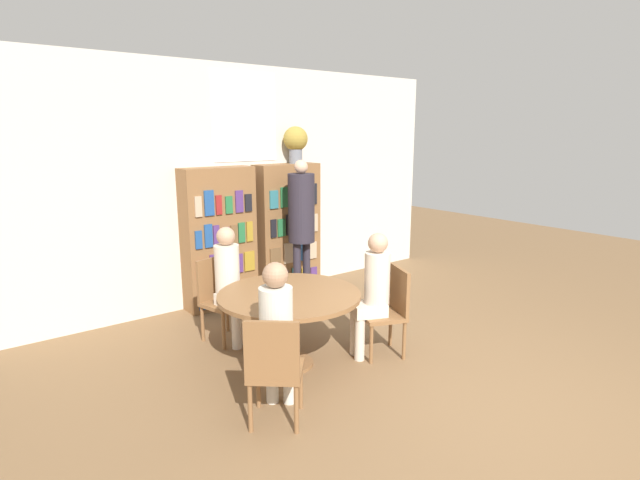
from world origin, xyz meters
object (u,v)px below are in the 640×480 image
object	(u,v)px
seated_reader_left	(230,279)
seated_reader_right	(373,288)
chair_near_camera	(274,366)
flower_vase	(296,141)
reading_table	(289,304)
chair_left_side	(220,295)
chair_far_side	(389,307)
seated_reader_back	(277,329)
librarian_standing	(301,215)
bookshelf_left	(219,239)
bookshelf_right	(287,229)

from	to	relation	value
seated_reader_left	seated_reader_right	world-z (taller)	seated_reader_right
chair_near_camera	seated_reader_right	world-z (taller)	seated_reader_right
flower_vase	reading_table	distance (m)	2.79
chair_left_side	seated_reader_left	bearing A→B (deg)	90.00
chair_far_side	seated_reader_right	bearing A→B (deg)	90.00
seated_reader_back	chair_left_side	bearing A→B (deg)	119.88
librarian_standing	chair_left_side	bearing A→B (deg)	-162.68
seated_reader_left	seated_reader_back	bearing A→B (deg)	62.99
flower_vase	reading_table	world-z (taller)	flower_vase
chair_far_side	seated_reader_back	xyz separation A→B (m)	(-1.46, -0.23, 0.22)
flower_vase	seated_reader_back	distance (m)	3.49
chair_near_camera	chair_far_side	xyz separation A→B (m)	(1.58, 0.36, 0.00)
bookshelf_left	seated_reader_back	world-z (taller)	bookshelf_left
flower_vase	chair_near_camera	size ratio (longest dim) A/B	0.56
reading_table	chair_far_side	bearing A→B (deg)	-23.08
reading_table	seated_reader_back	distance (m)	0.83
bookshelf_left	flower_vase	size ratio (longest dim) A/B	3.57
bookshelf_right	chair_near_camera	size ratio (longest dim) A/B	2.00
chair_far_side	seated_reader_back	size ratio (longest dim) A/B	0.71
bookshelf_right	librarian_standing	bearing A→B (deg)	-104.20
chair_near_camera	seated_reader_back	size ratio (longest dim) A/B	0.71
chair_left_side	seated_reader_right	distance (m)	1.64
chair_left_side	chair_far_side	size ratio (longest dim) A/B	1.00
flower_vase	chair_far_side	size ratio (longest dim) A/B	0.56
bookshelf_right	seated_reader_back	size ratio (longest dim) A/B	1.42
bookshelf_left	librarian_standing	distance (m)	1.06
seated_reader_right	bookshelf_left	bearing A→B (deg)	35.50
chair_near_camera	chair_left_side	world-z (taller)	same
seated_reader_right	chair_far_side	bearing A→B (deg)	-90.00
flower_vase	seated_reader_back	xyz separation A→B (m)	(-1.98, -2.54, -1.34)
bookshelf_left	seated_reader_right	size ratio (longest dim) A/B	1.42
seated_reader_left	flower_vase	bearing A→B (deg)	-158.51
flower_vase	chair_far_side	world-z (taller)	flower_vase
reading_table	seated_reader_right	world-z (taller)	seated_reader_right
chair_near_camera	chair_left_side	xyz separation A→B (m)	(0.43, 1.73, 0.00)
bookshelf_right	chair_far_side	xyz separation A→B (m)	(-0.37, -2.30, -0.39)
seated_reader_left	librarian_standing	size ratio (longest dim) A/B	0.67
seated_reader_back	seated_reader_left	bearing A→B (deg)	116.99
bookshelf_right	seated_reader_back	xyz separation A→B (m)	(-1.83, -2.53, -0.17)
chair_far_side	seated_reader_back	distance (m)	1.50
flower_vase	seated_reader_left	size ratio (longest dim) A/B	0.40
chair_near_camera	chair_left_side	bearing A→B (deg)	117.00
chair_near_camera	seated_reader_left	xyz separation A→B (m)	(0.47, 1.56, 0.21)
reading_table	bookshelf_left	bearing A→B (deg)	82.15
bookshelf_left	reading_table	xyz separation A→B (m)	(-0.26, -1.91, -0.26)
bookshelf_right	chair_near_camera	xyz separation A→B (m)	(-1.95, -2.67, -0.39)
reading_table	librarian_standing	bearing A→B (deg)	50.49
seated_reader_back	bookshelf_left	bearing A→B (deg)	113.46
reading_table	chair_near_camera	size ratio (longest dim) A/B	1.52
bookshelf_right	seated_reader_right	size ratio (longest dim) A/B	1.42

